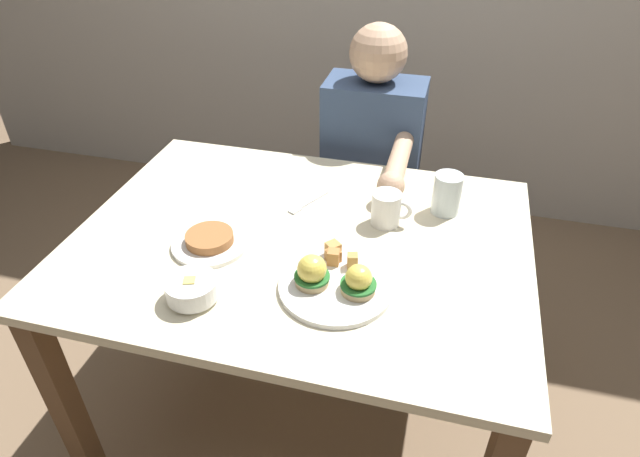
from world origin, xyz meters
The scene contains 9 objects.
ground_plane centered at (0.00, 0.00, 0.00)m, with size 6.00×6.00×0.00m, color #7F664C.
dining_table centered at (0.00, 0.00, 0.63)m, with size 1.20×0.90×0.74m.
eggs_benedict_plate centered at (0.14, -0.17, 0.77)m, with size 0.27×0.27×0.09m.
fruit_bowl centered at (-0.17, -0.29, 0.77)m, with size 0.12×0.12×0.06m.
coffee_mug centered at (0.21, 0.13, 0.79)m, with size 0.11×0.08×0.09m.
fork centered at (-0.03, 0.16, 0.74)m, with size 0.09×0.15×0.00m.
water_glass_near centered at (0.36, 0.23, 0.79)m, with size 0.08×0.08×0.12m.
side_plate centered at (-0.22, -0.09, 0.75)m, with size 0.20×0.20×0.04m.
diner_person centered at (0.09, 0.60, 0.65)m, with size 0.34×0.54×1.14m.
Camera 1 is at (0.34, -1.10, 1.59)m, focal length 30.19 mm.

